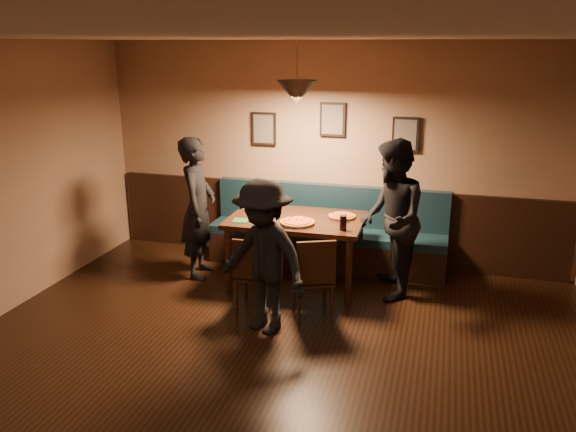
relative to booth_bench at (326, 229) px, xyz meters
The scene contains 23 objects.
floor 3.24m from the booth_bench, 90.00° to the right, with size 7.00×7.00×0.00m, color black.
ceiling 3.94m from the booth_bench, 90.00° to the right, with size 7.00×7.00×0.00m, color silver.
wall_back 0.95m from the booth_bench, 90.00° to the left, with size 6.00×6.00×0.00m, color #8C704F.
wainscot 0.27m from the booth_bench, 90.00° to the left, with size 5.88×0.06×1.00m, color black.
booth_bench is the anchor object (origin of this frame).
picture_left 1.52m from the booth_bench, 163.30° to the left, with size 0.32×0.04×0.42m, color black.
picture_center 1.38m from the booth_bench, 90.00° to the left, with size 0.32×0.04×0.42m, color black.
picture_right 1.52m from the booth_bench, 16.70° to the left, with size 0.32×0.04×0.42m, color black.
pendant_lamp 1.88m from the booth_bench, 108.19° to the right, with size 0.44×0.44×0.25m, color black.
dining_table 0.70m from the booth_bench, 108.19° to the right, with size 1.54×0.99×0.83m, color black.
chair_near_left 1.49m from the booth_bench, 108.43° to the right, with size 0.37×0.37×0.84m, color black, non-canonical shape.
chair_near_right 1.43m from the booth_bench, 83.41° to the right, with size 0.40×0.40×0.89m, color black, non-canonical shape.
diner_left 1.63m from the booth_bench, 154.16° to the right, with size 0.63×0.41×1.72m, color black.
diner_right 1.15m from the booth_bench, 37.15° to the right, with size 0.87×0.68×1.78m, color black.
diner_front 1.87m from the booth_bench, 97.20° to the right, with size 1.00×0.57×1.54m, color black.
pizza_a 0.88m from the booth_bench, 141.74° to the right, with size 0.38×0.38×0.04m, color #CF5C27.
pizza_b 0.96m from the booth_bench, 99.33° to the right, with size 0.38×0.38×0.04m, color orange.
pizza_c 0.67m from the booth_bench, 59.92° to the right, with size 0.31×0.31×0.04m, color #CE5B26.
soda_glass 1.11m from the booth_bench, 68.06° to the right, with size 0.08×0.08×0.16m, color black.
tabasco_bottle 0.85m from the booth_bench, 61.65° to the right, with size 0.03×0.03×0.11m, color #9A1405.
napkin_a 0.97m from the booth_bench, 153.45° to the right, with size 0.14×0.14×0.01m, color #1D6E1E.
napkin_b 1.27m from the booth_bench, 130.39° to the right, with size 0.17×0.17×0.01m, color #1B6829.
cutlery_set 1.15m from the booth_bench, 103.63° to the right, with size 0.02×0.20×0.00m, color white.
Camera 1 is at (1.39, -3.52, 2.75)m, focal length 35.45 mm.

